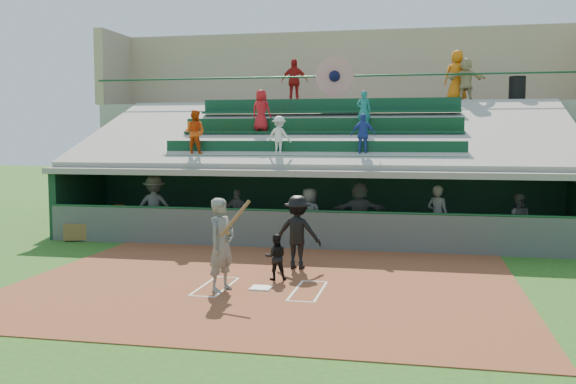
% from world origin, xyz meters
% --- Properties ---
extents(ground, '(100.00, 100.00, 0.00)m').
position_xyz_m(ground, '(0.00, 0.00, 0.00)').
color(ground, '#245217').
rests_on(ground, ground).
extents(dirt_slab, '(11.00, 9.00, 0.02)m').
position_xyz_m(dirt_slab, '(0.00, 0.50, 0.01)').
color(dirt_slab, brown).
rests_on(dirt_slab, ground).
extents(home_plate, '(0.43, 0.43, 0.03)m').
position_xyz_m(home_plate, '(0.00, 0.00, 0.04)').
color(home_plate, silver).
rests_on(home_plate, dirt_slab).
extents(batters_box_chalk, '(2.65, 1.85, 0.01)m').
position_xyz_m(batters_box_chalk, '(0.00, 0.00, 0.02)').
color(batters_box_chalk, white).
rests_on(batters_box_chalk, dirt_slab).
extents(dugout_floor, '(16.00, 3.50, 0.04)m').
position_xyz_m(dugout_floor, '(0.00, 6.75, 0.02)').
color(dugout_floor, gray).
rests_on(dugout_floor, ground).
extents(concourse_slab, '(20.00, 3.00, 4.60)m').
position_xyz_m(concourse_slab, '(0.00, 13.50, 2.30)').
color(concourse_slab, gray).
rests_on(concourse_slab, ground).
extents(grandstand, '(20.40, 10.40, 7.80)m').
position_xyz_m(grandstand, '(-0.01, 10.51, 2.26)').
color(grandstand, '#4E544F').
rests_on(grandstand, ground).
extents(batter_at_plate, '(0.98, 0.84, 1.97)m').
position_xyz_m(batter_at_plate, '(-0.77, -0.33, 1.01)').
color(batter_at_plate, '#585A55').
rests_on(batter_at_plate, dirt_slab).
extents(catcher, '(0.59, 0.51, 1.05)m').
position_xyz_m(catcher, '(0.13, 0.90, 0.54)').
color(catcher, black).
rests_on(catcher, dirt_slab).
extents(home_umpire, '(1.22, 0.77, 1.81)m').
position_xyz_m(home_umpire, '(0.38, 2.25, 0.92)').
color(home_umpire, black).
rests_on(home_umpire, dirt_slab).
extents(dugout_bench, '(15.78, 6.71, 0.50)m').
position_xyz_m(dugout_bench, '(0.21, 8.07, 0.29)').
color(dugout_bench, olive).
rests_on(dugout_bench, dugout_floor).
extents(white_table, '(0.77, 0.58, 0.66)m').
position_xyz_m(white_table, '(-6.18, 5.95, 0.37)').
color(white_table, silver).
rests_on(white_table, dugout_floor).
extents(water_cooler, '(0.36, 0.36, 0.36)m').
position_xyz_m(water_cooler, '(-6.21, 5.94, 0.88)').
color(water_cooler, '#CA510B').
rests_on(water_cooler, white_table).
extents(dugout_player_a, '(1.41, 1.03, 1.96)m').
position_xyz_m(dugout_player_a, '(-5.07, 6.15, 1.02)').
color(dugout_player_a, '#51534E').
rests_on(dugout_player_a, dugout_floor).
extents(dugout_player_b, '(0.92, 0.41, 1.55)m').
position_xyz_m(dugout_player_b, '(-2.37, 6.44, 0.82)').
color(dugout_player_b, '#62645F').
rests_on(dugout_player_b, dugout_floor).
extents(dugout_player_c, '(0.97, 0.84, 1.68)m').
position_xyz_m(dugout_player_c, '(0.05, 5.92, 0.88)').
color(dugout_player_c, '#5B5D58').
rests_on(dugout_player_c, dugout_floor).
extents(dugout_player_d, '(1.75, 0.76, 1.83)m').
position_xyz_m(dugout_player_d, '(1.50, 6.61, 0.95)').
color(dugout_player_d, '#595B56').
rests_on(dugout_player_d, dugout_floor).
extents(dugout_player_e, '(0.79, 0.72, 1.82)m').
position_xyz_m(dugout_player_e, '(3.85, 5.95, 0.95)').
color(dugout_player_e, '#545551').
rests_on(dugout_player_e, dugout_floor).
extents(dugout_player_f, '(0.85, 0.70, 1.58)m').
position_xyz_m(dugout_player_f, '(6.13, 6.32, 0.83)').
color(dugout_player_f, '#555752').
rests_on(dugout_player_f, dugout_floor).
extents(trash_bin, '(0.61, 0.61, 0.91)m').
position_xyz_m(trash_bin, '(6.86, 12.45, 5.06)').
color(trash_bin, black).
rests_on(trash_bin, concourse_slab).
extents(concourse_staff_a, '(1.14, 0.63, 1.84)m').
position_xyz_m(concourse_staff_a, '(-1.81, 13.09, 5.52)').
color(concourse_staff_a, '#B01714').
rests_on(concourse_staff_a, concourse_slab).
extents(concourse_staff_b, '(0.96, 0.63, 1.96)m').
position_xyz_m(concourse_staff_b, '(4.66, 12.52, 5.58)').
color(concourse_staff_b, orange).
rests_on(concourse_staff_b, concourse_slab).
extents(concourse_staff_c, '(1.52, 0.57, 1.61)m').
position_xyz_m(concourse_staff_c, '(4.97, 12.18, 5.40)').
color(concourse_staff_c, tan).
rests_on(concourse_staff_c, concourse_slab).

